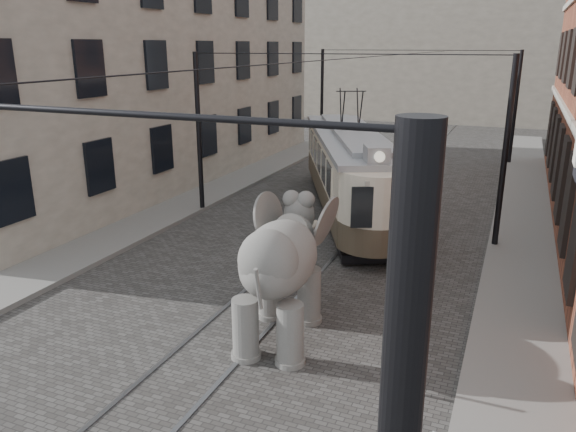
% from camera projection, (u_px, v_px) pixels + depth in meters
% --- Properties ---
extents(ground, '(120.00, 120.00, 0.00)m').
position_uv_depth(ground, '(269.00, 296.00, 14.41)').
color(ground, '#484642').
extents(tram_rails, '(1.54, 80.00, 0.02)m').
position_uv_depth(tram_rails, '(269.00, 295.00, 14.41)').
color(tram_rails, slate).
rests_on(tram_rails, ground).
extents(sidewalk_right, '(2.00, 60.00, 0.15)m').
position_uv_depth(sidewalk_right, '(517.00, 338.00, 12.19)').
color(sidewalk_right, slate).
rests_on(sidewalk_right, ground).
extents(sidewalk_left, '(2.00, 60.00, 0.15)m').
position_uv_depth(sidewalk_left, '(74.00, 258.00, 16.78)').
color(sidewalk_left, slate).
rests_on(sidewalk_left, ground).
extents(stucco_building, '(7.00, 24.00, 10.00)m').
position_uv_depth(stucco_building, '(142.00, 72.00, 25.80)').
color(stucco_building, gray).
rests_on(stucco_building, ground).
extents(distant_block, '(28.00, 10.00, 14.00)m').
position_uv_depth(distant_block, '(461.00, 35.00, 47.63)').
color(distant_block, gray).
rests_on(distant_block, ground).
extents(catenary, '(11.00, 30.20, 6.00)m').
position_uv_depth(catenary, '(326.00, 149.00, 18.01)').
color(catenary, black).
rests_on(catenary, ground).
extents(tram, '(7.11, 11.62, 4.64)m').
position_uv_depth(tram, '(349.00, 152.00, 21.14)').
color(tram, beige).
rests_on(tram, ground).
extents(elephant, '(3.35, 5.15, 2.94)m').
position_uv_depth(elephant, '(279.00, 277.00, 11.90)').
color(elephant, '#65635D').
rests_on(elephant, ground).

